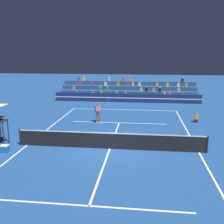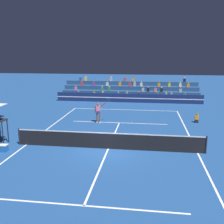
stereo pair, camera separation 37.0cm
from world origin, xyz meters
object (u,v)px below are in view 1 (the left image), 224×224
object	(u,v)px
umpire_chair	(0,119)
equipment_cooler	(5,149)
tennis_player	(98,112)
ball_kid_courtside	(196,118)
tennis_ball	(132,122)

from	to	relation	value
umpire_chair	equipment_cooler	xyz separation A→B (m)	(0.92, -1.35, -1.49)
tennis_player	umpire_chair	bearing A→B (deg)	-130.98
tennis_player	equipment_cooler	xyz separation A→B (m)	(-4.52, -7.61, -0.75)
ball_kid_courtside	tennis_player	world-z (taller)	tennis_player
ball_kid_courtside	tennis_ball	bearing A→B (deg)	-171.64
ball_kid_courtside	tennis_ball	distance (m)	5.67
equipment_cooler	ball_kid_courtside	bearing A→B (deg)	34.07
tennis_ball	umpire_chair	bearing A→B (deg)	-141.46
umpire_chair	tennis_ball	world-z (taller)	umpire_chair
ball_kid_courtside	equipment_cooler	size ratio (longest dim) A/B	1.69
umpire_chair	ball_kid_courtside	xyz separation A→B (m)	(13.92, 7.45, -1.39)
umpire_chair	ball_kid_courtside	size ratio (longest dim) A/B	3.16
umpire_chair	equipment_cooler	bearing A→B (deg)	-55.84
tennis_ball	equipment_cooler	world-z (taller)	equipment_cooler
equipment_cooler	tennis_ball	bearing A→B (deg)	47.13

